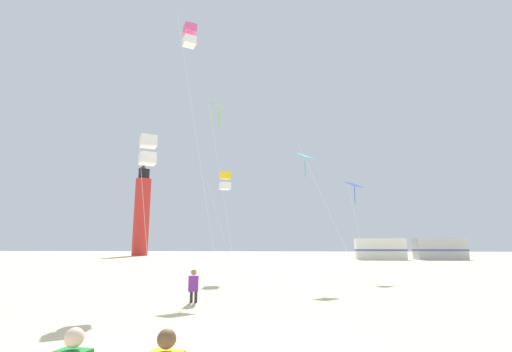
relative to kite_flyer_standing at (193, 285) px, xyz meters
name	(u,v)px	position (x,y,z in m)	size (l,w,h in m)	color
kite_flyer_standing	(193,285)	(0.00, 0.00, 0.00)	(0.40, 0.54, 1.16)	#722D99
kite_diamond_cyan	(306,160)	(4.48, 7.38, 6.09)	(3.34, 3.34, 7.18)	silver
kite_diamond_lime	(219,112)	(-0.37, 6.31, 8.67)	(1.82, 1.82, 9.90)	silver
kite_diamond_blue	(354,188)	(7.74, 10.82, 5.01)	(1.22, 1.22, 6.01)	silver
kite_box_gold	(225,181)	(-0.56, 9.97, 5.41)	(1.95, 1.47, 6.61)	silver
kite_box_rainbow	(190,36)	(-1.62, 4.20, 12.13)	(2.24, 2.24, 13.35)	silver
kite_box_white	(148,150)	(-2.12, 0.59, 5.04)	(0.89, 0.89, 6.23)	silver
lighthouse_distant	(142,212)	(-22.80, 52.63, 7.22)	(2.80, 2.80, 16.80)	red
rv_van_white	(380,249)	(15.93, 38.04, 0.78)	(6.54, 2.62, 2.80)	white
rv_van_silver	(440,249)	(23.75, 38.27, 0.78)	(6.50, 2.53, 2.80)	#B7BABF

